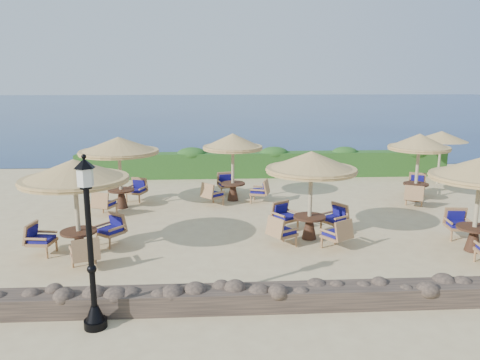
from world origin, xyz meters
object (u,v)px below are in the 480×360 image
cafe_set_4 (233,156)px  cafe_set_2 (480,181)px  extra_parasol (441,136)px  cafe_set_3 (119,154)px  lamp_post (91,251)px  cafe_set_0 (75,187)px  cafe_set_1 (311,180)px  cafe_set_5 (418,153)px

cafe_set_4 → cafe_set_2: bearing=-42.9°
extra_parasol → cafe_set_4: size_ratio=0.89×
cafe_set_3 → cafe_set_2: bearing=-25.8°
lamp_post → cafe_set_4: lamp_post is taller
cafe_set_0 → cafe_set_4: bearing=52.1°
cafe_set_1 → cafe_set_3: size_ratio=0.94×
cafe_set_4 → cafe_set_5: same height
cafe_set_3 → cafe_set_0: bearing=-92.8°
cafe_set_1 → cafe_set_4: size_ratio=1.01×
cafe_set_0 → lamp_post: bearing=-71.0°
cafe_set_0 → cafe_set_3: size_ratio=0.99×
lamp_post → cafe_set_2: lamp_post is taller
extra_parasol → cafe_set_4: bearing=-165.2°
cafe_set_1 → cafe_set_3: bearing=148.6°
extra_parasol → cafe_set_0: 16.14m
cafe_set_4 → extra_parasol: bearing=14.8°
cafe_set_2 → cafe_set_3: same height
extra_parasol → cafe_set_1: size_ratio=0.88×
cafe_set_0 → cafe_set_1: bearing=8.6°
extra_parasol → cafe_set_2: cafe_set_2 is taller
cafe_set_1 → cafe_set_5: same height
extra_parasol → cafe_set_4: cafe_set_4 is taller
lamp_post → cafe_set_2: 10.13m
extra_parasol → cafe_set_3: bearing=-166.2°
cafe_set_1 → cafe_set_2: size_ratio=0.96×
lamp_post → cafe_set_0: (-1.33, 3.84, 0.37)m
lamp_post → cafe_set_3: (-1.09, 8.64, 0.48)m
cafe_set_5 → lamp_post: bearing=-138.7°
cafe_set_0 → cafe_set_2: 10.82m
lamp_post → cafe_set_1: lamp_post is taller
cafe_set_3 → cafe_set_5: size_ratio=1.03×
cafe_set_0 → cafe_set_4: same height
cafe_set_5 → extra_parasol: bearing=51.8°
lamp_post → cafe_set_5: size_ratio=1.17×
lamp_post → cafe_set_5: 13.61m
lamp_post → cafe_set_4: (3.08, 9.49, 0.23)m
cafe_set_1 → cafe_set_5: size_ratio=0.97×
cafe_set_3 → lamp_post: bearing=-82.8°
cafe_set_2 → cafe_set_4: (-6.41, 5.96, -0.21)m
cafe_set_3 → cafe_set_4: size_ratio=1.07×
cafe_set_3 → cafe_set_4: 4.27m
cafe_set_0 → cafe_set_1: size_ratio=1.05×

